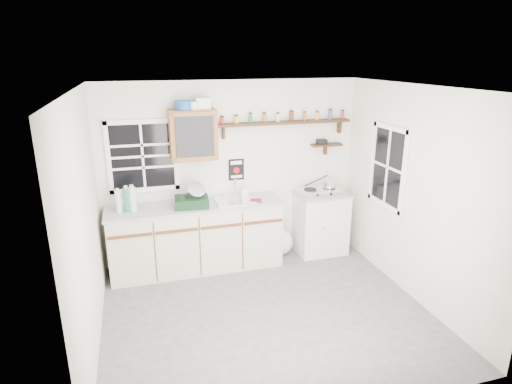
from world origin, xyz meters
The scene contains 18 objects.
room centered at (0.00, 0.00, 1.25)m, with size 3.64×3.24×2.54m.
main_cabinet centered at (-0.58, 1.30, 0.46)m, with size 2.31×0.63×0.92m.
right_cabinet centered at (1.25, 1.32, 0.46)m, with size 0.73×0.57×0.91m.
sink centered at (-0.05, 1.30, 0.93)m, with size 0.52×0.44×0.29m.
upper_cabinet centered at (-0.55, 1.44, 1.82)m, with size 0.60×0.32×0.65m.
upper_cabinet_clutter centered at (-0.55, 1.44, 2.21)m, with size 0.45×0.24×0.14m.
spice_shelf centered at (0.72, 1.51, 1.93)m, with size 1.91×0.18×0.35m.
secondary_shelf centered at (1.36, 1.52, 1.58)m, with size 0.45×0.16×0.24m.
warning_sign centered at (0.05, 1.59, 1.28)m, with size 0.22×0.02×0.30m.
window_back centered at (-1.20, 1.59, 1.55)m, with size 0.93×0.03×0.98m.
window_right centered at (1.79, 0.55, 1.45)m, with size 0.03×0.78×1.08m.
water_bottles centered at (-1.44, 1.27, 1.08)m, with size 0.25×0.09×0.34m.
dish_rack centered at (-0.62, 1.24, 1.02)m, with size 0.46×0.36×0.32m.
soap_bottle centered at (0.10, 1.41, 1.02)m, with size 0.09×0.09×0.19m, color white.
rag centered at (0.22, 1.20, 0.93)m, with size 0.15×0.13×0.02m, color maroon.
hotplate centered at (1.21, 1.31, 0.95)m, with size 0.60×0.33×0.08m.
saucepan centered at (1.35, 1.31, 1.04)m, with size 0.43×0.21×0.18m.
trash_bag centered at (0.65, 1.38, 0.19)m, with size 0.40×0.36×0.45m.
Camera 1 is at (-1.29, -4.04, 2.80)m, focal length 30.00 mm.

